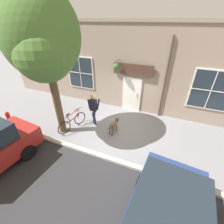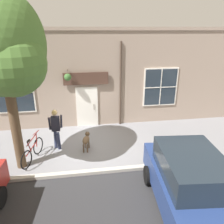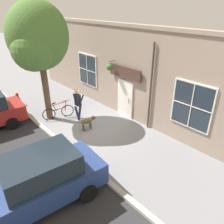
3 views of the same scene
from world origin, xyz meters
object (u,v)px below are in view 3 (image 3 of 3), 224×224
object	(u,v)px
dog_on_leash	(88,121)
fire_hydrant	(18,98)
leaning_bicycle	(58,112)
pedestrian_walking	(78,101)
parked_car_mid_block	(37,181)
street_tree_by_curb	(37,40)

from	to	relation	value
dog_on_leash	fire_hydrant	xyz separation A→B (m)	(1.47, -5.45, -0.08)
leaning_bicycle	pedestrian_walking	bearing A→B (deg)	131.21
fire_hydrant	dog_on_leash	bearing A→B (deg)	105.10
dog_on_leash	leaning_bicycle	distance (m)	2.15
parked_car_mid_block	fire_hydrant	bearing A→B (deg)	-106.43
street_tree_by_curb	fire_hydrant	distance (m)	4.96
dog_on_leash	parked_car_mid_block	bearing A→B (deg)	34.54
dog_on_leash	parked_car_mid_block	distance (m)	4.71
street_tree_by_curb	parked_car_mid_block	size ratio (longest dim) A/B	1.35
parked_car_mid_block	fire_hydrant	distance (m)	8.47
dog_on_leash	fire_hydrant	bearing A→B (deg)	-74.90
pedestrian_walking	parked_car_mid_block	size ratio (longest dim) A/B	0.40
pedestrian_walking	leaning_bicycle	xyz separation A→B (m)	(0.76, -0.87, -0.69)
pedestrian_walking	fire_hydrant	bearing A→B (deg)	-67.58
pedestrian_walking	dog_on_leash	world-z (taller)	pedestrian_walking
street_tree_by_curb	parked_car_mid_block	xyz separation A→B (m)	(2.88, 5.02, -3.36)
dog_on_leash	street_tree_by_curb	bearing A→B (deg)	-67.32
pedestrian_walking	street_tree_by_curb	size ratio (longest dim) A/B	0.29
dog_on_leash	street_tree_by_curb	xyz separation A→B (m)	(0.99, -2.36, 3.77)
pedestrian_walking	fire_hydrant	size ratio (longest dim) A/B	2.30
pedestrian_walking	fire_hydrant	world-z (taller)	pedestrian_walking
dog_on_leash	fire_hydrant	distance (m)	5.65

